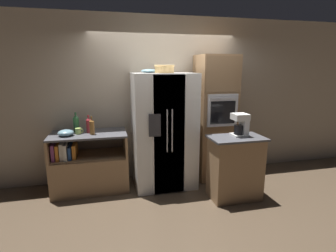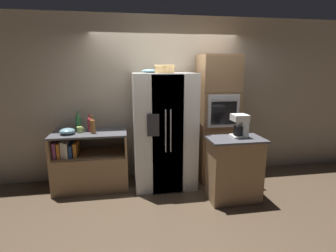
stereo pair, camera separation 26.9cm
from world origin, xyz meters
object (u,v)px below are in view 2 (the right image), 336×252
at_px(wall_oven, 216,118).
at_px(bottle_short, 78,122).
at_px(refrigerator, 164,130).
at_px(mixing_bowl, 67,131).
at_px(fruit_bowl, 150,71).
at_px(bottle_tall, 93,125).
at_px(bottle_wide, 90,124).
at_px(wicker_basket, 165,69).
at_px(coffee_maker, 241,125).
at_px(mug, 80,130).

xyz_separation_m(wall_oven, bottle_short, (-2.32, 0.10, -0.00)).
xyz_separation_m(refrigerator, mixing_bowl, (-1.51, -0.02, 0.05)).
bearing_deg(fruit_bowl, bottle_tall, -173.69).
bearing_deg(bottle_wide, mixing_bowl, -159.20).
height_order(bottle_short, bottle_wide, bottle_short).
distance_m(wicker_basket, mixing_bowl, 1.79).
bearing_deg(coffee_maker, bottle_tall, 163.14).
relative_size(refrigerator, bottle_short, 5.88).
height_order(bottle_tall, mug, bottle_tall).
height_order(refrigerator, mug, refrigerator).
xyz_separation_m(bottle_tall, bottle_wide, (-0.05, 0.12, 0.00)).
distance_m(wall_oven, mixing_bowl, 2.46).
bearing_deg(wall_oven, fruit_bowl, -178.80).
bearing_deg(coffee_maker, wall_oven, 96.24).
height_order(bottle_short, mug, bottle_short).
bearing_deg(bottle_tall, bottle_short, 137.75).
distance_m(wall_oven, bottle_tall, 2.07).
height_order(wall_oven, mug, wall_oven).
xyz_separation_m(fruit_bowl, bottle_wide, (-0.97, 0.02, -0.83)).
distance_m(wicker_basket, bottle_short, 1.64).
distance_m(refrigerator, mixing_bowl, 1.51).
bearing_deg(fruit_bowl, bottle_short, 173.83).
bearing_deg(bottle_wide, mug, -163.86).
bearing_deg(wall_oven, mixing_bowl, -177.02).
bearing_deg(fruit_bowl, wicker_basket, -28.05).
height_order(bottle_tall, coffee_maker, coffee_maker).
xyz_separation_m(refrigerator, bottle_short, (-1.38, 0.21, 0.15)).
bearing_deg(bottle_tall, refrigerator, 0.75).
relative_size(fruit_bowl, bottle_wide, 0.94).
relative_size(bottle_short, mixing_bowl, 1.37).
xyz_separation_m(bottle_short, mixing_bowl, (-0.13, -0.23, -0.09)).
relative_size(refrigerator, bottle_wide, 6.60).
xyz_separation_m(wall_oven, mug, (-2.28, -0.05, -0.10)).
bearing_deg(bottle_short, mixing_bowl, -120.16).
relative_size(refrigerator, wicker_basket, 5.84).
relative_size(fruit_bowl, bottle_short, 0.84).
height_order(refrigerator, bottle_short, refrigerator).
bearing_deg(mug, wicker_basket, -3.96).
bearing_deg(refrigerator, coffee_maker, -33.00).
xyz_separation_m(fruit_bowl, bottle_short, (-1.17, 0.13, -0.81)).
bearing_deg(bottle_wide, refrigerator, -5.28).
distance_m(bottle_wide, mixing_bowl, 0.36).
distance_m(bottle_short, mixing_bowl, 0.28).
bearing_deg(bottle_wide, wall_oven, 0.05).
bearing_deg(bottle_tall, bottle_wide, 113.51).
distance_m(fruit_bowl, bottle_short, 1.43).
xyz_separation_m(wall_oven, coffee_maker, (0.09, -0.78, 0.05)).
xyz_separation_m(bottle_tall, mug, (-0.21, 0.08, -0.08)).
xyz_separation_m(bottle_tall, coffee_maker, (2.15, -0.65, 0.07)).
bearing_deg(bottle_short, fruit_bowl, -6.17).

